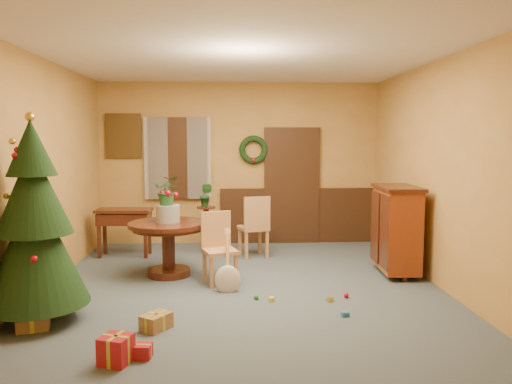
{
  "coord_description": "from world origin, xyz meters",
  "views": [
    {
      "loc": [
        -0.15,
        -6.27,
        1.88
      ],
      "look_at": [
        0.18,
        0.4,
        1.18
      ],
      "focal_mm": 35.0,
      "sensor_mm": 36.0,
      "label": 1
    }
  ],
  "objects": [
    {
      "name": "room_envelope",
      "position": [
        0.21,
        2.7,
        1.12
      ],
      "size": [
        5.5,
        5.5,
        5.5
      ],
      "color": "#35434E",
      "rests_on": "ground"
    },
    {
      "name": "dining_table",
      "position": [
        -1.02,
        0.55,
        0.52
      ],
      "size": [
        1.09,
        1.09,
        0.75
      ],
      "color": "black",
      "rests_on": "floor"
    },
    {
      "name": "urn",
      "position": [
        -1.02,
        0.55,
        0.87
      ],
      "size": [
        0.33,
        0.33,
        0.24
      ],
      "primitive_type": "cylinder",
      "color": "slate",
      "rests_on": "dining_table"
    },
    {
      "name": "centerpiece_plant",
      "position": [
        -1.02,
        0.55,
        1.19
      ],
      "size": [
        0.36,
        0.31,
        0.4
      ],
      "primitive_type": "imported",
      "color": "#1E4C23",
      "rests_on": "urn"
    },
    {
      "name": "chair_near",
      "position": [
        -0.32,
        0.18,
        0.5
      ],
      "size": [
        0.51,
        0.51,
        0.94
      ],
      "color": "#A36941",
      "rests_on": "floor"
    },
    {
      "name": "chair_far",
      "position": [
        0.22,
        1.59,
        0.53
      ],
      "size": [
        0.53,
        0.53,
        0.99
      ],
      "color": "#A36941",
      "rests_on": "floor"
    },
    {
      "name": "guitar",
      "position": [
        -0.2,
        -0.24,
        0.38
      ],
      "size": [
        0.34,
        0.5,
        0.74
      ],
      "primitive_type": null,
      "rotation": [
        -0.49,
        0.0,
        -0.03
      ],
      "color": "beige",
      "rests_on": "floor"
    },
    {
      "name": "plant_stand",
      "position": [
        -0.57,
        1.88,
        0.49
      ],
      "size": [
        0.31,
        0.31,
        0.79
      ],
      "color": "black",
      "rests_on": "floor"
    },
    {
      "name": "stand_plant",
      "position": [
        -0.57,
        1.88,
        0.98
      ],
      "size": [
        0.26,
        0.24,
        0.39
      ],
      "primitive_type": "imported",
      "rotation": [
        0.0,
        0.0,
        -0.39
      ],
      "color": "#19471E",
      "rests_on": "plant_stand"
    },
    {
      "name": "christmas_tree",
      "position": [
        -2.15,
        -1.16,
        1.02
      ],
      "size": [
        1.04,
        1.04,
        2.15
      ],
      "color": "#382111",
      "rests_on": "floor"
    },
    {
      "name": "writing_desk",
      "position": [
        -1.88,
        1.77,
        0.58
      ],
      "size": [
        0.89,
        0.47,
        0.77
      ],
      "color": "black",
      "rests_on": "floor"
    },
    {
      "name": "sideboard",
      "position": [
        2.15,
        0.48,
        0.67
      ],
      "size": [
        0.55,
        0.99,
        1.24
      ],
      "color": "#60180B",
      "rests_on": "floor"
    },
    {
      "name": "gift_a",
      "position": [
        -2.12,
        -1.38,
        0.08
      ],
      "size": [
        0.34,
        0.29,
        0.16
      ],
      "color": "brown",
      "rests_on": "floor"
    },
    {
      "name": "gift_b",
      "position": [
        -1.13,
        -2.18,
        0.12
      ],
      "size": [
        0.3,
        0.3,
        0.24
      ],
      "color": "maroon",
      "rests_on": "floor"
    },
    {
      "name": "gift_c",
      "position": [
        -0.9,
        -1.43,
        0.08
      ],
      "size": [
        0.33,
        0.35,
        0.16
      ],
      "color": "brown",
      "rests_on": "floor"
    },
    {
      "name": "gift_d",
      "position": [
        -1.02,
        -2.07,
        0.06
      ],
      "size": [
        0.35,
        0.18,
        0.12
      ],
      "color": "maroon",
      "rests_on": "floor"
    },
    {
      "name": "toy_a",
      "position": [
        1.06,
        -1.17,
        0.03
      ],
      "size": [
        0.09,
        0.07,
        0.05
      ],
      "primitive_type": "cube",
      "rotation": [
        0.0,
        0.0,
        0.26
      ],
      "color": "#2865AE",
      "rests_on": "floor"
    },
    {
      "name": "toy_b",
      "position": [
        0.14,
        -0.55,
        0.03
      ],
      "size": [
        0.06,
        0.06,
        0.06
      ],
      "primitive_type": "sphere",
      "color": "#217B26",
      "rests_on": "floor"
    },
    {
      "name": "toy_c",
      "position": [
        0.32,
        -0.63,
        0.03
      ],
      "size": [
        0.08,
        0.09,
        0.05
      ],
      "primitive_type": "cube",
      "rotation": [
        0.0,
        0.0,
        1.19
      ],
      "color": "gold",
      "rests_on": "floor"
    },
    {
      "name": "toy_d",
      "position": [
        1.22,
        -0.55,
        0.03
      ],
      "size": [
        0.06,
        0.06,
        0.06
      ],
      "primitive_type": "sphere",
      "color": "#AB0B1A",
      "rests_on": "floor"
    },
    {
      "name": "toy_e",
      "position": [
        0.99,
        -0.67,
        0.03
      ],
      "size": [
        0.09,
        0.09,
        0.05
      ],
      "primitive_type": "cube",
      "rotation": [
        0.0,
        0.0,
        0.66
      ],
      "color": "gold",
      "rests_on": "floor"
    }
  ]
}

